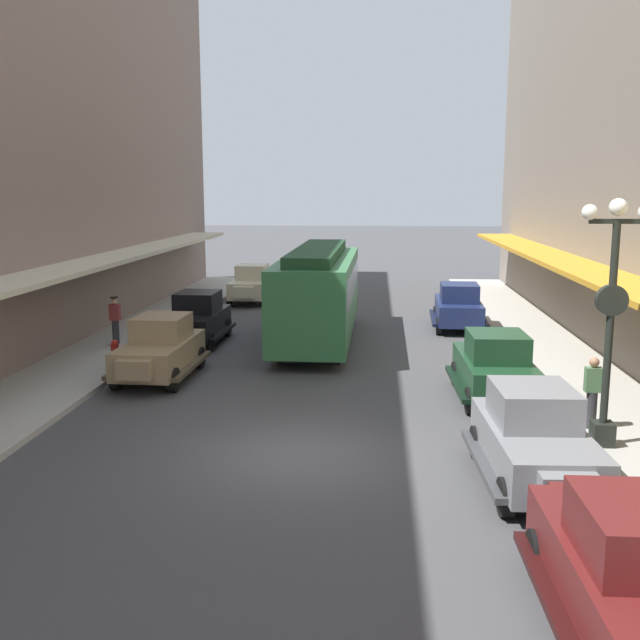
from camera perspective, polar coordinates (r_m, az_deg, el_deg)
The scene contains 13 objects.
ground_plane at distance 15.56m, azimuth -1.75°, elevation -10.45°, with size 200.00×200.00×0.00m, color #424244.
parked_car_0 at distance 19.72m, azimuth 13.51°, elevation -3.43°, with size 2.22×4.29×1.84m.
parked_car_1 at distance 10.14m, azimuth 23.30°, elevation -17.22°, with size 2.19×4.28×1.84m.
parked_car_2 at distance 21.83m, azimuth -12.41°, elevation -2.08°, with size 2.22×4.29×1.84m.
parked_car_3 at distance 29.53m, azimuth 10.78°, elevation 1.12°, with size 2.26×4.30×1.84m.
parked_car_4 at distance 26.69m, azimuth -9.62°, elevation 0.21°, with size 2.20×4.28×1.84m.
parked_car_5 at distance 36.15m, azimuth -5.37°, elevation 2.88°, with size 2.16×4.27×1.84m.
parked_car_6 at distance 14.33m, azimuth 16.43°, elevation -8.71°, with size 2.29×4.31×1.84m.
streetcar at distance 26.27m, azimuth -0.15°, elevation 2.32°, with size 2.61×9.62×3.46m.
lamp_post_with_clock at distance 16.08m, azimuth 21.78°, elevation 0.52°, with size 1.42×0.44×5.16m.
fire_hydrant at distance 23.17m, azimuth -15.73°, elevation -2.49°, with size 0.24×0.24×0.82m.
pedestrian_0 at distance 26.40m, azimuth -15.72°, elevation 0.02°, with size 0.36×0.28×1.67m.
pedestrian_1 at distance 17.56m, azimuth 20.53°, elevation -5.31°, with size 0.36×0.24×1.64m.
Camera 1 is at (1.60, -14.48, 5.46)m, focal length 40.92 mm.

